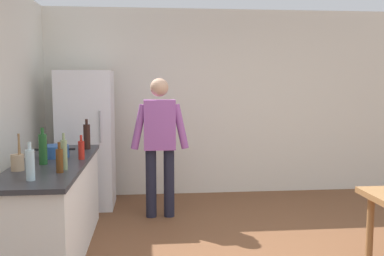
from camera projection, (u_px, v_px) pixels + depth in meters
name	position (u px, v px, depth m)	size (l,w,h in m)	color
wall_back	(221.00, 102.00, 6.49)	(6.40, 0.12, 2.70)	silver
kitchen_counter	(54.00, 207.00, 4.21)	(0.64, 2.20, 0.90)	white
refrigerator	(86.00, 139.00, 5.75)	(0.70, 0.67, 1.80)	white
person	(160.00, 138.00, 5.29)	(0.70, 0.22, 1.70)	#1E1E2D
cooking_pot	(55.00, 151.00, 4.40)	(0.40, 0.28, 0.12)	#285193
utensil_jar	(18.00, 162.00, 3.74)	(0.11, 0.11, 0.32)	tan
bottle_sauce_red	(81.00, 150.00, 4.27)	(0.06, 0.06, 0.24)	#B22319
bottle_beer_brown	(60.00, 160.00, 3.65)	(0.06, 0.06, 0.26)	#5B3314
bottle_wine_green	(43.00, 149.00, 4.02)	(0.08, 0.08, 0.34)	#1E5123
bottle_wine_dark	(87.00, 136.00, 4.92)	(0.08, 0.08, 0.34)	black
bottle_water_clear	(30.00, 165.00, 3.36)	(0.07, 0.07, 0.30)	silver
bottle_vinegar_tall	(64.00, 154.00, 3.76)	(0.06, 0.06, 0.32)	gray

